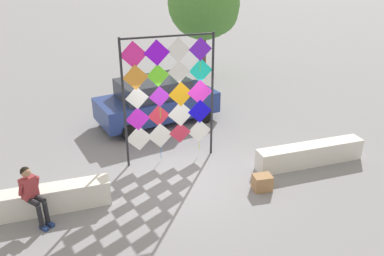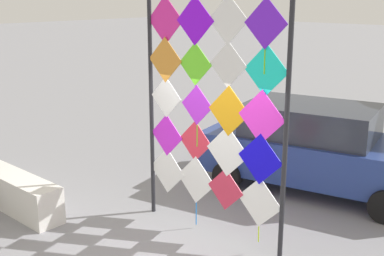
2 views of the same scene
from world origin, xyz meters
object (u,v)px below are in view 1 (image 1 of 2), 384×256
Objects in this scene: cardboard_box_large at (262,183)px; tree_far_right at (205,4)px; kite_display_rack at (170,94)px; seated_vendor at (32,192)px; parked_car at (156,101)px.

tree_far_right is (1.93, 10.09, 3.39)m from cardboard_box_large.
kite_display_rack reaches higher than cardboard_box_large.
seated_vendor is 6.41m from parked_car.
kite_display_rack is 8.72m from tree_far_right.
kite_display_rack is at bearing -94.74° from parked_car.
cardboard_box_large is 0.09× the size of tree_far_right.
seated_vendor is at bearing 176.37° from cardboard_box_large.
kite_display_rack is 0.72× the size of tree_far_right.
kite_display_rack is at bearing 27.91° from seated_vendor.
cardboard_box_large is at bearing -100.85° from tree_far_right.
parked_car reaches higher than seated_vendor.
cardboard_box_large is (1.90, -2.39, -1.93)m from kite_display_rack.
seated_vendor reaches higher than cardboard_box_large.
kite_display_rack reaches higher than seated_vendor.
parked_car is 9.42× the size of cardboard_box_large.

